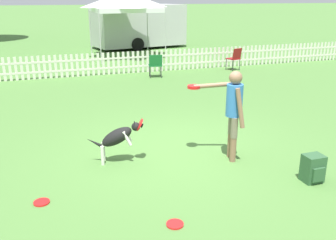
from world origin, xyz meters
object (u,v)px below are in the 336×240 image
at_px(handler_person, 232,106).
at_px(frisbee_near_dog, 42,202).
at_px(folding_chair_blue_left, 235,57).
at_px(backpack_on_grass, 313,169).
at_px(equipment_trailer, 138,25).
at_px(leaping_dog, 118,137).
at_px(folding_chair_center, 155,64).
at_px(canopy_tent_main, 125,2).
at_px(frisbee_near_handler, 175,224).

relative_size(handler_person, frisbee_near_dog, 7.08).
xyz_separation_m(frisbee_near_dog, folding_chair_blue_left, (7.34, 7.90, 0.51)).
xyz_separation_m(backpack_on_grass, equipment_trailer, (1.49, 16.30, 1.01)).
relative_size(handler_person, folding_chair_blue_left, 1.84).
bearing_deg(leaping_dog, handler_person, 90.20).
bearing_deg(handler_person, frisbee_near_dog, 113.69).
bearing_deg(handler_person, equipment_trailer, 6.30).
distance_m(handler_person, frisbee_near_dog, 3.39).
distance_m(handler_person, equipment_trailer, 15.28).
xyz_separation_m(folding_chair_center, canopy_tent_main, (0.09, 4.90, 2.02)).
bearing_deg(folding_chair_blue_left, canopy_tent_main, -72.53).
relative_size(folding_chair_blue_left, equipment_trailer, 0.15).
bearing_deg(folding_chair_center, backpack_on_grass, 102.25).
relative_size(leaping_dog, frisbee_near_handler, 4.43).
xyz_separation_m(frisbee_near_dog, backpack_on_grass, (4.03, -0.70, 0.21)).
bearing_deg(frisbee_near_handler, leaping_dog, 97.41).
distance_m(folding_chair_center, equipment_trailer, 8.17).
bearing_deg(folding_chair_center, handler_person, 95.68).
relative_size(frisbee_near_handler, equipment_trailer, 0.04).
height_order(backpack_on_grass, equipment_trailer, equipment_trailer).
height_order(folding_chair_blue_left, equipment_trailer, equipment_trailer).
relative_size(frisbee_near_dog, equipment_trailer, 0.04).
distance_m(leaping_dog, canopy_tent_main, 12.02).
height_order(folding_chair_blue_left, folding_chair_center, folding_chair_blue_left).
bearing_deg(canopy_tent_main, frisbee_near_handler, -100.51).
relative_size(handler_person, canopy_tent_main, 0.54).
height_order(handler_person, frisbee_near_dog, handler_person).
bearing_deg(folding_chair_blue_left, folding_chair_center, -12.35).
distance_m(folding_chair_blue_left, folding_chair_center, 3.33).
bearing_deg(folding_chair_blue_left, frisbee_near_dog, 29.56).
xyz_separation_m(leaping_dog, frisbee_near_handler, (0.27, -2.10, -0.47)).
bearing_deg(frisbee_near_dog, frisbee_near_handler, -34.86).
height_order(backpack_on_grass, folding_chair_center, folding_chair_center).
distance_m(handler_person, folding_chair_blue_left, 8.50).
bearing_deg(equipment_trailer, frisbee_near_dog, -120.09).
bearing_deg(canopy_tent_main, folding_chair_blue_left, -54.97).
bearing_deg(folding_chair_blue_left, frisbee_near_handler, 39.93).
distance_m(backpack_on_grass, folding_chair_blue_left, 9.22).
bearing_deg(handler_person, folding_chair_blue_left, -14.12).
bearing_deg(equipment_trailer, frisbee_near_handler, -113.82).
relative_size(frisbee_near_handler, backpack_on_grass, 0.51).
relative_size(handler_person, backpack_on_grass, 3.62).
distance_m(frisbee_near_handler, folding_chair_center, 9.06).
bearing_deg(backpack_on_grass, frisbee_near_dog, 170.21).
bearing_deg(backpack_on_grass, handler_person, 124.61).
bearing_deg(handler_person, canopy_tent_main, 10.67).
bearing_deg(backpack_on_grass, folding_chair_center, 90.04).
height_order(frisbee_near_dog, backpack_on_grass, backpack_on_grass).
bearing_deg(handler_person, backpack_on_grass, -130.40).
height_order(leaping_dog, frisbee_near_dog, leaping_dog).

